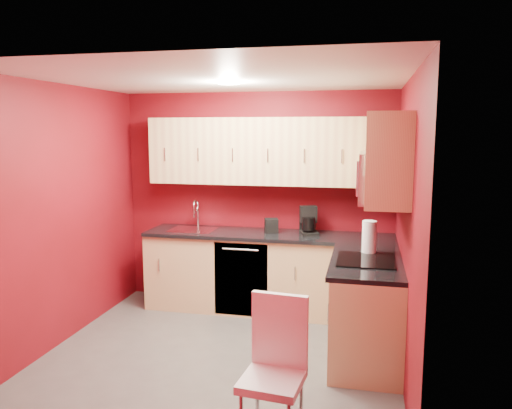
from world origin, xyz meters
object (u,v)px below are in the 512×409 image
at_px(microwave, 382,177).
at_px(napkin_holder, 271,226).
at_px(coffee_maker, 309,221).
at_px(paper_towel, 369,237).
at_px(dining_chair, 272,373).
at_px(sink, 193,227).

height_order(microwave, napkin_holder, microwave).
distance_m(coffee_maker, paper_towel, 1.00).
height_order(microwave, coffee_maker, microwave).
distance_m(paper_towel, dining_chair, 1.87).
bearing_deg(paper_towel, dining_chair, -109.88).
height_order(coffee_maker, dining_chair, coffee_maker).
bearing_deg(sink, paper_towel, -20.03).
distance_m(coffee_maker, dining_chair, 2.50).
relative_size(sink, coffee_maker, 1.68).
relative_size(sink, paper_towel, 1.66).
xyz_separation_m(sink, paper_towel, (2.00, -0.73, 0.12)).
relative_size(microwave, dining_chair, 0.79).
relative_size(coffee_maker, dining_chair, 0.32).
distance_m(microwave, paper_towel, 0.66).
bearing_deg(coffee_maker, dining_chair, -106.78).
bearing_deg(microwave, paper_towel, 108.09).
height_order(coffee_maker, paper_towel, paper_towel).
xyz_separation_m(microwave, coffee_maker, (-0.74, 1.03, -0.59)).
height_order(paper_towel, dining_chair, paper_towel).
bearing_deg(dining_chair, paper_towel, 75.99).
bearing_deg(dining_chair, coffee_maker, 96.92).
xyz_separation_m(napkin_holder, dining_chair, (0.48, -2.44, -0.51)).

